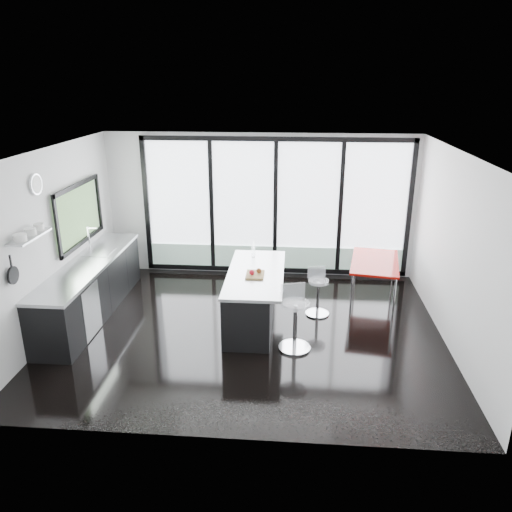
# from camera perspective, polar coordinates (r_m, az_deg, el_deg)

# --- Properties ---
(floor) EXTENTS (6.00, 5.00, 0.00)m
(floor) POSITION_cam_1_polar(r_m,az_deg,el_deg) (7.96, -0.91, -8.53)
(floor) COLOR black
(floor) RESTS_ON ground
(ceiling) EXTENTS (6.00, 5.00, 0.00)m
(ceiling) POSITION_cam_1_polar(r_m,az_deg,el_deg) (7.07, -1.03, 11.86)
(ceiling) COLOR white
(ceiling) RESTS_ON wall_back
(wall_back) EXTENTS (6.00, 0.09, 2.80)m
(wall_back) POSITION_cam_1_polar(r_m,az_deg,el_deg) (9.77, 2.06, 4.93)
(wall_back) COLOR silver
(wall_back) RESTS_ON ground
(wall_front) EXTENTS (6.00, 0.00, 2.80)m
(wall_front) POSITION_cam_1_polar(r_m,az_deg,el_deg) (5.11, -3.74, -7.96)
(wall_front) COLOR silver
(wall_front) RESTS_ON ground
(wall_left) EXTENTS (0.26, 5.00, 2.80)m
(wall_left) POSITION_cam_1_polar(r_m,az_deg,el_deg) (8.42, -21.39, 3.16)
(wall_left) COLOR silver
(wall_left) RESTS_ON ground
(wall_right) EXTENTS (0.00, 5.00, 2.80)m
(wall_right) POSITION_cam_1_polar(r_m,az_deg,el_deg) (7.72, 21.80, 0.39)
(wall_right) COLOR silver
(wall_right) RESTS_ON ground
(counter_cabinets) EXTENTS (0.69, 3.24, 1.36)m
(counter_cabinets) POSITION_cam_1_polar(r_m,az_deg,el_deg) (8.76, -18.38, -3.50)
(counter_cabinets) COLOR black
(counter_cabinets) RESTS_ON floor
(island) EXTENTS (0.90, 2.11, 1.12)m
(island) POSITION_cam_1_polar(r_m,az_deg,el_deg) (8.08, -0.53, -4.63)
(island) COLOR black
(island) RESTS_ON floor
(bar_stool_near) EXTENTS (0.59, 0.59, 0.75)m
(bar_stool_near) POSITION_cam_1_polar(r_m,az_deg,el_deg) (7.32, 4.49, -7.95)
(bar_stool_near) COLOR silver
(bar_stool_near) RESTS_ON floor
(bar_stool_far) EXTENTS (0.48, 0.48, 0.63)m
(bar_stool_far) POSITION_cam_1_polar(r_m,az_deg,el_deg) (8.40, 7.08, -4.70)
(bar_stool_far) COLOR silver
(bar_stool_far) RESTS_ON floor
(red_table) EXTENTS (1.00, 1.50, 0.75)m
(red_table) POSITION_cam_1_polar(r_m,az_deg,el_deg) (9.09, 13.26, -2.75)
(red_table) COLOR #A10C06
(red_table) RESTS_ON floor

